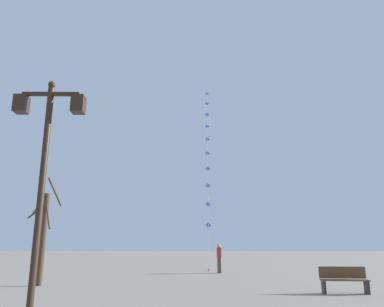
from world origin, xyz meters
name	(u,v)px	position (x,y,z in m)	size (l,w,h in m)	color
ground_plane	(175,275)	(0.00, 20.00, 0.00)	(160.00, 160.00, 0.00)	gray
twin_lantern_lamp_post	(45,151)	(-2.39, 6.57, 3.64)	(1.57, 0.28, 5.28)	black
kite_train	(208,155)	(2.39, 29.35, 9.15)	(0.93, 12.07, 17.42)	brown
kite_flyer	(219,257)	(2.60, 21.65, 0.90)	(0.25, 0.61, 1.71)	brown
bare_tree	(44,235)	(-5.41, 14.80, 2.06)	(1.24, 1.77, 4.53)	#423323
park_bench	(344,280)	(6.18, 12.17, 0.45)	(1.64, 0.61, 0.89)	brown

